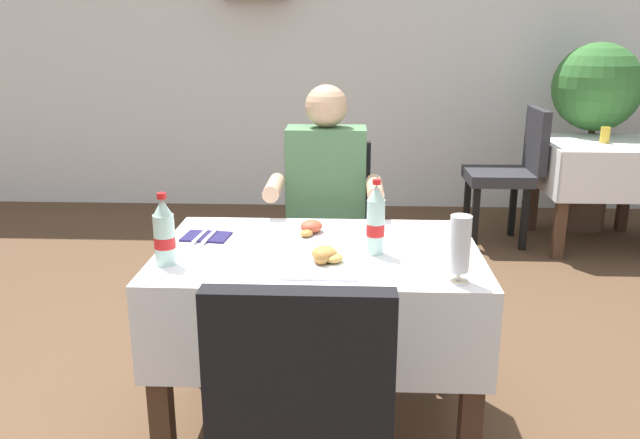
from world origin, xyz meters
TOP-DOWN VIEW (x-y plane):
  - back_wall at (0.00, 3.51)m, footprint 11.00×0.12m
  - main_dining_table at (0.08, 0.12)m, footprint 1.14×0.76m
  - chair_far_diner_seat at (0.08, 0.89)m, footprint 0.44×0.50m
  - chair_near_camera_side at (0.08, -0.66)m, footprint 0.44×0.50m
  - seated_diner_far at (0.08, 0.78)m, footprint 0.50×0.46m
  - plate_near_camera at (0.10, -0.06)m, footprint 0.24×0.24m
  - plate_far_diner at (0.05, 0.26)m, footprint 0.23×0.23m
  - beer_glass_left at (0.52, -0.18)m, footprint 0.07×0.07m
  - cola_bottle_primary at (0.28, 0.08)m, footprint 0.06×0.06m
  - cola_bottle_secondary at (-0.42, -0.06)m, footprint 0.07×0.07m
  - napkin_cutlery_set at (-0.35, 0.23)m, footprint 0.18×0.19m
  - background_dining_table at (1.95, 2.48)m, footprint 0.81×0.79m
  - background_chair_left at (1.33, 2.48)m, footprint 0.50×0.44m
  - background_table_tumbler at (1.94, 2.45)m, footprint 0.06×0.06m
  - potted_plant_corner at (2.01, 2.89)m, footprint 0.65×0.65m

SIDE VIEW (x-z plane):
  - background_dining_table at x=1.95m, z-range 0.18..0.92m
  - chair_far_diner_seat at x=0.08m, z-range 0.07..1.04m
  - chair_near_camera_side at x=0.08m, z-range 0.07..1.04m
  - background_chair_left at x=1.33m, z-range 0.07..1.04m
  - main_dining_table at x=0.08m, z-range 0.19..0.93m
  - seated_diner_far at x=0.08m, z-range 0.08..1.34m
  - napkin_cutlery_set at x=-0.35m, z-range 0.74..0.75m
  - plate_far_diner at x=0.05m, z-range 0.73..0.79m
  - plate_near_camera at x=0.10m, z-range 0.73..0.79m
  - background_table_tumbler at x=1.94m, z-range 0.74..0.85m
  - cola_bottle_secondary at x=-0.42m, z-range 0.72..0.97m
  - beer_glass_left at x=0.52m, z-range 0.74..0.95m
  - cola_bottle_primary at x=0.28m, z-range 0.72..0.99m
  - potted_plant_corner at x=2.01m, z-range 0.28..1.68m
  - back_wall at x=0.00m, z-range 0.00..2.86m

